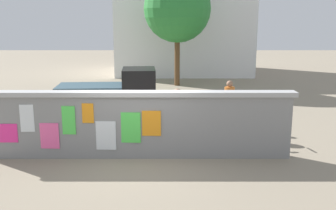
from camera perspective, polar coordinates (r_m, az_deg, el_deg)
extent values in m
plane|color=gray|center=(18.28, -2.38, 0.98)|extent=(60.00, 60.00, 0.00)
cube|color=gray|center=(10.31, -4.35, -3.22)|extent=(8.07, 0.30, 1.67)
cube|color=#A8A8A8|center=(10.11, -4.43, 1.67)|extent=(8.27, 0.42, 0.12)
cube|color=#F42D8C|center=(10.99, -22.24, -3.83)|extent=(0.49, 0.02, 0.50)
cube|color=silver|center=(10.70, -19.83, -1.83)|extent=(0.36, 0.02, 0.73)
cube|color=#F9599E|center=(10.64, -16.83, -4.35)|extent=(0.50, 0.03, 0.69)
cube|color=#4CD84C|center=(10.39, -14.21, -2.18)|extent=(0.35, 0.03, 0.76)
cube|color=orange|center=(10.23, -11.52, -1.18)|extent=(0.30, 0.03, 0.52)
cube|color=silver|center=(10.31, -8.94, -4.44)|extent=(0.53, 0.03, 0.77)
cube|color=#4CD84C|center=(10.17, -5.32, -3.33)|extent=(0.51, 0.04, 0.82)
cube|color=orange|center=(10.10, -2.30, -2.71)|extent=(0.49, 0.03, 0.67)
cylinder|color=black|center=(15.34, -3.68, 0.09)|extent=(0.71, 0.25, 0.70)
cylinder|color=black|center=(14.07, -3.68, -1.03)|extent=(0.71, 0.25, 0.70)
cylinder|color=black|center=(15.55, -12.93, -0.03)|extent=(0.71, 0.25, 0.70)
cylinder|color=black|center=(14.30, -13.75, -1.15)|extent=(0.71, 0.25, 0.70)
cube|color=black|center=(14.56, -4.11, 2.43)|extent=(1.30, 1.58, 1.50)
cube|color=#334C59|center=(14.74, -11.11, 1.17)|extent=(2.49, 1.66, 0.90)
cylinder|color=black|center=(14.53, 1.62, -0.77)|extent=(0.61, 0.16, 0.60)
cylinder|color=black|center=(14.50, 6.75, -0.89)|extent=(0.61, 0.18, 0.60)
cube|color=gold|center=(14.44, 4.20, 0.25)|extent=(1.02, 0.34, 0.32)
cube|color=black|center=(14.40, 5.00, 0.93)|extent=(0.58, 0.28, 0.10)
cube|color=#262626|center=(14.41, 2.03, 1.35)|extent=(0.10, 0.56, 0.03)
cylinder|color=black|center=(12.03, 15.00, -3.85)|extent=(0.65, 0.19, 0.66)
cylinder|color=black|center=(11.58, 10.39, -4.25)|extent=(0.65, 0.19, 0.66)
cube|color=silver|center=(11.75, 12.78, -3.21)|extent=(0.93, 0.26, 0.06)
cylinder|color=silver|center=(11.63, 12.16, -2.21)|extent=(0.04, 0.04, 0.40)
cube|color=black|center=(11.58, 12.21, -1.26)|extent=(0.21, 0.12, 0.05)
cube|color=black|center=(11.87, 14.93, -1.32)|extent=(0.14, 0.44, 0.03)
cylinder|color=purple|center=(11.83, 1.86, -3.34)|extent=(0.12, 0.12, 0.80)
cylinder|color=purple|center=(11.73, 1.14, -3.48)|extent=(0.12, 0.12, 0.80)
cylinder|color=#D83F72|center=(11.61, 1.52, -0.08)|extent=(0.47, 0.47, 0.60)
sphere|color=#8C664C|center=(11.53, 1.53, 1.91)|extent=(0.22, 0.22, 0.22)
cylinder|color=#BF6626|center=(13.50, 8.79, -1.51)|extent=(0.12, 0.12, 0.80)
cylinder|color=#BF6626|center=(13.37, 9.29, -1.66)|extent=(0.12, 0.12, 0.80)
cylinder|color=#BF6626|center=(13.28, 9.14, 1.35)|extent=(0.47, 0.47, 0.60)
sphere|color=#8C664C|center=(13.21, 9.20, 3.10)|extent=(0.22, 0.22, 0.22)
cylinder|color=brown|center=(21.76, 1.50, 6.70)|extent=(0.29, 0.29, 2.93)
sphere|color=#287C32|center=(21.66, 1.54, 13.94)|extent=(3.65, 3.65, 3.65)
cube|color=white|center=(27.67, 2.41, 11.15)|extent=(8.88, 6.73, 6.06)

